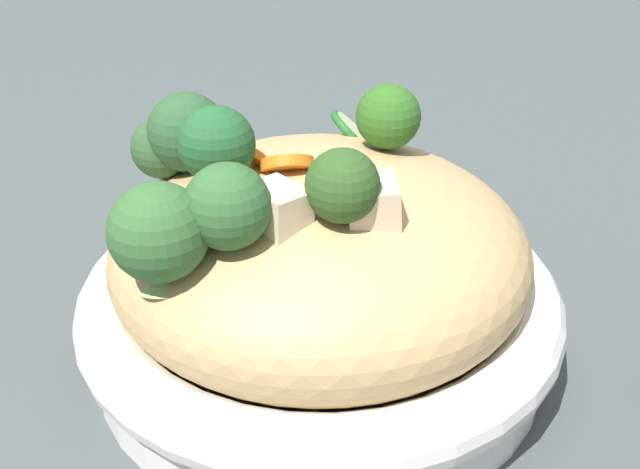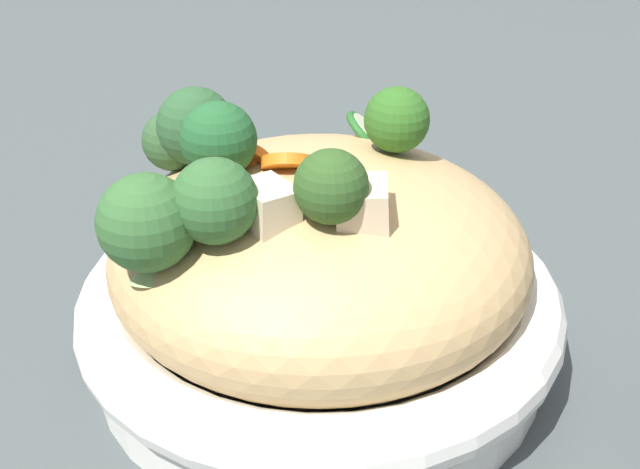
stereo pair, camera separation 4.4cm
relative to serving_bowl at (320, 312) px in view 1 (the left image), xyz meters
name	(u,v)px [view 1 (the left image)]	position (x,y,z in m)	size (l,w,h in m)	color
ground_plane	(320,352)	(0.00, 0.00, -0.03)	(3.00, 3.00, 0.00)	#414847
serving_bowl	(320,312)	(0.00, 0.00, 0.00)	(0.28, 0.28, 0.06)	white
noodle_heap	(320,250)	(0.00, 0.00, 0.04)	(0.23, 0.23, 0.10)	tan
broccoli_florets	(228,171)	(0.04, 0.02, 0.10)	(0.17, 0.17, 0.07)	#95B977
carrot_coins	(242,169)	(0.04, -0.01, 0.09)	(0.09, 0.13, 0.04)	orange
zucchini_slices	(278,145)	(0.03, -0.06, 0.08)	(0.13, 0.09, 0.03)	beige
chicken_chunks	(327,207)	(-0.01, 0.04, 0.09)	(0.08, 0.05, 0.02)	beige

